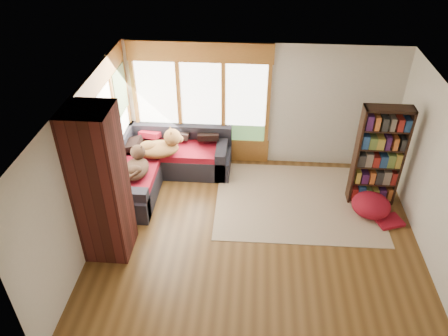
% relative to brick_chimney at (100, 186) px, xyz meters
% --- Properties ---
extents(floor, '(5.50, 5.50, 0.00)m').
position_rel_brick_chimney_xyz_m(floor, '(2.40, 0.35, -1.30)').
color(floor, '#523517').
rests_on(floor, ground).
extents(ceiling, '(5.50, 5.50, 0.00)m').
position_rel_brick_chimney_xyz_m(ceiling, '(2.40, 0.35, 1.30)').
color(ceiling, white).
extents(wall_back, '(5.50, 0.04, 2.60)m').
position_rel_brick_chimney_xyz_m(wall_back, '(2.40, 2.85, 0.00)').
color(wall_back, silver).
rests_on(wall_back, ground).
extents(wall_front, '(5.50, 0.04, 2.60)m').
position_rel_brick_chimney_xyz_m(wall_front, '(2.40, -2.15, 0.00)').
color(wall_front, silver).
rests_on(wall_front, ground).
extents(wall_left, '(0.04, 5.00, 2.60)m').
position_rel_brick_chimney_xyz_m(wall_left, '(-0.35, 0.35, 0.00)').
color(wall_left, silver).
rests_on(wall_left, ground).
extents(wall_right, '(0.04, 5.00, 2.60)m').
position_rel_brick_chimney_xyz_m(wall_right, '(5.15, 0.35, 0.00)').
color(wall_right, silver).
rests_on(wall_right, ground).
extents(windows_back, '(2.82, 0.10, 1.90)m').
position_rel_brick_chimney_xyz_m(windows_back, '(1.20, 2.82, 0.05)').
color(windows_back, '#9B6327').
rests_on(windows_back, wall_back).
extents(windows_left, '(0.10, 2.62, 1.90)m').
position_rel_brick_chimney_xyz_m(windows_left, '(-0.32, 1.55, 0.05)').
color(windows_left, '#9B6327').
rests_on(windows_left, wall_left).
extents(roller_blind, '(0.03, 0.72, 0.90)m').
position_rel_brick_chimney_xyz_m(roller_blind, '(-0.29, 2.38, 0.45)').
color(roller_blind, '#759261').
rests_on(roller_blind, wall_left).
extents(brick_chimney, '(0.70, 0.70, 2.60)m').
position_rel_brick_chimney_xyz_m(brick_chimney, '(0.00, 0.00, 0.00)').
color(brick_chimney, '#471914').
rests_on(brick_chimney, ground).
extents(sectional_sofa, '(2.20, 2.20, 0.80)m').
position_rel_brick_chimney_xyz_m(sectional_sofa, '(0.45, 2.05, -1.00)').
color(sectional_sofa, black).
rests_on(sectional_sofa, ground).
extents(area_rug, '(3.11, 2.39, 0.01)m').
position_rel_brick_chimney_xyz_m(area_rug, '(3.17, 1.48, -1.29)').
color(area_rug, beige).
rests_on(area_rug, ground).
extents(bookshelf, '(0.84, 0.28, 1.97)m').
position_rel_brick_chimney_xyz_m(bookshelf, '(4.54, 1.63, -0.31)').
color(bookshelf, black).
rests_on(bookshelf, ground).
extents(pouf, '(0.78, 0.78, 0.38)m').
position_rel_brick_chimney_xyz_m(pouf, '(4.48, 1.23, -1.10)').
color(pouf, maroon).
rests_on(pouf, area_rug).
extents(dog_tan, '(0.96, 0.73, 0.48)m').
position_rel_brick_chimney_xyz_m(dog_tan, '(0.50, 2.01, -0.52)').
color(dog_tan, brown).
rests_on(dog_tan, sectional_sofa).
extents(dog_brindle, '(0.48, 0.76, 0.40)m').
position_rel_brick_chimney_xyz_m(dog_brindle, '(0.15, 1.40, -0.56)').
color(dog_brindle, black).
rests_on(dog_brindle, sectional_sofa).
extents(throw_pillows, '(1.98, 1.68, 0.45)m').
position_rel_brick_chimney_xyz_m(throw_pillows, '(0.48, 2.20, -0.54)').
color(throw_pillows, black).
rests_on(throw_pillows, sectional_sofa).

